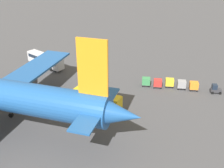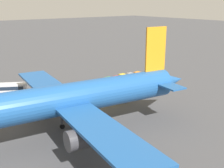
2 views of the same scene
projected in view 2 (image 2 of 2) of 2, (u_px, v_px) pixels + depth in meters
The scene contains 11 objects.
ground_plane at pixel (40, 86), 80.09m from camera, with size 600.00×600.00×0.00m, color #424244.
airplane at pixel (58, 101), 47.33m from camera, with size 56.51×48.89×18.43m.
shuttle_bus_near at pixel (0, 89), 70.34m from camera, with size 12.45×8.53×3.32m.
shuttle_bus_far at pixel (107, 94), 66.65m from camera, with size 10.79×5.62×3.28m.
baggage_tug at pixel (149, 73), 89.83m from camera, with size 2.54×1.88×2.10m.
worker_person at pixel (52, 81), 81.58m from camera, with size 0.38×0.38×1.74m.
cargo_cart_orange at pixel (137, 75), 87.38m from camera, with size 2.08×1.79×2.06m.
cargo_cart_grey at pixel (130, 76), 86.00m from camera, with size 2.08×1.79×2.06m.
cargo_cart_yellow at pixel (122, 77), 84.81m from camera, with size 2.08×1.79×2.06m.
cargo_cart_red at pixel (117, 79), 82.59m from camera, with size 2.08×1.79×2.06m.
cargo_cart_green at pixel (109, 80), 81.30m from camera, with size 2.08×1.79×2.06m.
Camera 2 is at (29.85, 73.58, 23.07)m, focal length 45.00 mm.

